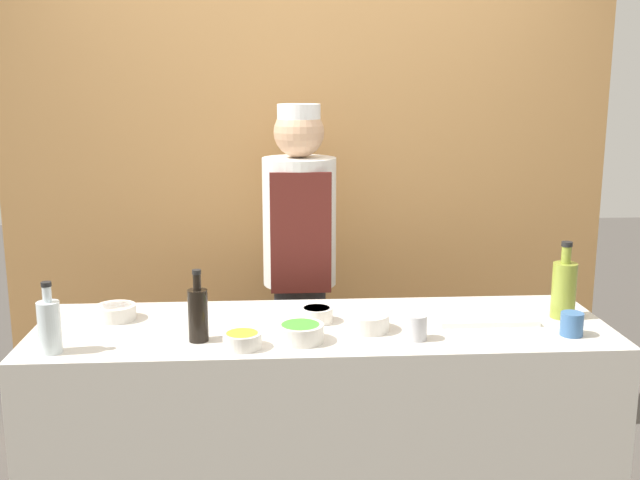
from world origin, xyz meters
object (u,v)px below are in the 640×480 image
(sauce_bowl_green, at_px, (300,332))
(sauce_bowl_yellow, at_px, (242,339))
(cutting_board, at_px, (482,315))
(bottle_soy, at_px, (198,313))
(cup_steel, at_px, (416,327))
(chef_center, at_px, (300,279))
(sauce_bowl_orange, at_px, (116,311))
(sauce_bowl_white, at_px, (317,314))
(sauce_bowl_red, at_px, (367,321))
(bottle_oil, at_px, (564,288))
(cup_blue, at_px, (572,324))
(bottle_clear, at_px, (49,325))

(sauce_bowl_green, height_order, sauce_bowl_yellow, sauce_bowl_green)
(cutting_board, bearing_deg, sauce_bowl_green, -162.39)
(bottle_soy, distance_m, cup_steel, 0.72)
(chef_center, bearing_deg, sauce_bowl_yellow, -103.97)
(sauce_bowl_orange, relative_size, bottle_soy, 0.59)
(cup_steel, bearing_deg, sauce_bowl_white, 146.93)
(cup_steel, xyz_separation_m, chef_center, (-0.36, 0.84, -0.05))
(sauce_bowl_red, height_order, bottle_oil, bottle_oil)
(chef_center, bearing_deg, sauce_bowl_white, -86.66)
(sauce_bowl_white, relative_size, bottle_oil, 0.41)
(sauce_bowl_orange, xyz_separation_m, bottle_oil, (1.62, -0.08, 0.08))
(sauce_bowl_yellow, bearing_deg, cup_blue, 2.51)
(bottle_soy, height_order, cup_blue, bottle_soy)
(sauce_bowl_yellow, height_order, cutting_board, sauce_bowl_yellow)
(sauce_bowl_yellow, height_order, bottle_soy, bottle_soy)
(bottle_soy, relative_size, cup_steel, 2.89)
(sauce_bowl_orange, xyz_separation_m, sauce_bowl_yellow, (0.47, -0.32, -0.00))
(cup_blue, bearing_deg, bottle_soy, 178.77)
(cup_blue, bearing_deg, sauce_bowl_orange, 170.10)
(sauce_bowl_white, distance_m, cutting_board, 0.60)
(sauce_bowl_green, distance_m, bottle_oil, 0.98)
(cutting_board, relative_size, cup_steel, 4.18)
(bottle_clear, bearing_deg, cup_steel, 2.29)
(sauce_bowl_red, bearing_deg, bottle_clear, -171.61)
(cutting_board, height_order, chef_center, chef_center)
(sauce_bowl_orange, distance_m, bottle_oil, 1.62)
(cutting_board, height_order, cup_steel, cup_steel)
(sauce_bowl_white, height_order, chef_center, chef_center)
(sauce_bowl_green, xyz_separation_m, bottle_oil, (0.96, 0.19, 0.08))
(sauce_bowl_red, height_order, sauce_bowl_yellow, sauce_bowl_red)
(bottle_soy, xyz_separation_m, cup_blue, (1.25, -0.03, -0.06))
(chef_center, bearing_deg, cup_blue, -43.10)
(sauce_bowl_red, bearing_deg, sauce_bowl_white, 148.13)
(sauce_bowl_white, height_order, sauce_bowl_orange, same)
(bottle_clear, bearing_deg, sauce_bowl_red, 8.39)
(sauce_bowl_green, xyz_separation_m, cutting_board, (0.67, 0.21, -0.02))
(bottle_clear, bearing_deg, bottle_soy, 9.95)
(cup_steel, bearing_deg, chef_center, 113.06)
(bottle_clear, xyz_separation_m, cup_blue, (1.71, 0.05, -0.05))
(cutting_board, distance_m, bottle_oil, 0.31)
(chef_center, bearing_deg, bottle_clear, -132.93)
(bottle_oil, height_order, bottle_clear, bottle_oil)
(sauce_bowl_green, bearing_deg, sauce_bowl_red, 22.85)
(bottle_oil, relative_size, bottle_soy, 1.16)
(sauce_bowl_yellow, relative_size, bottle_clear, 0.54)
(sauce_bowl_red, distance_m, bottle_soy, 0.58)
(sauce_bowl_red, distance_m, bottle_oil, 0.74)
(sauce_bowl_red, bearing_deg, cup_blue, -8.16)
(sauce_bowl_red, height_order, sauce_bowl_orange, sauce_bowl_red)
(sauce_bowl_green, xyz_separation_m, sauce_bowl_white, (0.07, 0.20, -0.00))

